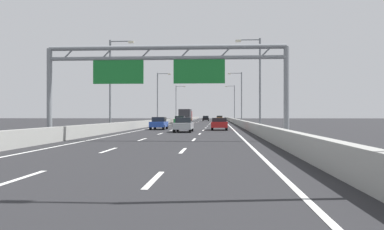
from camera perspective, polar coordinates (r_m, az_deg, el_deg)
The scene contains 54 objects.
ground_plane at distance 98.52m, azimuth 1.57°, elevation -1.01°, with size 260.00×260.00×0.00m, color #262628.
lane_dash_left_1 at distance 12.27m, azimuth -22.20°, elevation -7.95°, with size 0.16×3.00×0.01m, color white.
lane_dash_left_2 at distance 20.70m, azimuth -11.25°, elevation -4.71°, with size 0.16×3.00×0.01m, color white.
lane_dash_left_3 at distance 29.47m, azimuth -6.76°, elevation -3.32°, with size 0.16×3.00×0.01m, color white.
lane_dash_left_4 at distance 38.34m, azimuth -4.34°, elevation -2.55°, with size 0.16×3.00×0.01m, color white.
lane_dash_left_5 at distance 47.27m, azimuth -2.83°, elevation -2.08°, with size 0.16×3.00×0.01m, color white.
lane_dash_left_6 at distance 56.21m, azimuth -1.80°, elevation -1.75°, with size 0.16×3.00×0.01m, color white.
lane_dash_left_7 at distance 65.18m, azimuth -1.06°, elevation -1.51°, with size 0.16×3.00×0.01m, color white.
lane_dash_left_8 at distance 74.15m, azimuth -0.49°, elevation -1.33°, with size 0.16×3.00×0.01m, color white.
lane_dash_left_9 at distance 83.13m, azimuth -0.05°, elevation -1.19°, with size 0.16×3.00×0.01m, color white.
lane_dash_left_10 at distance 92.11m, azimuth 0.31°, elevation -1.08°, with size 0.16×3.00×0.01m, color white.
lane_dash_left_11 at distance 101.09m, azimuth 0.60°, elevation -0.98°, with size 0.16×3.00×0.01m, color white.
lane_dash_left_12 at distance 110.08m, azimuth 0.84°, elevation -0.91°, with size 0.16×3.00×0.01m, color white.
lane_dash_left_13 at distance 119.07m, azimuth 1.05°, elevation -0.84°, with size 0.16×3.00×0.01m, color white.
lane_dash_left_14 at distance 128.06m, azimuth 1.23°, elevation -0.78°, with size 0.16×3.00×0.01m, color white.
lane_dash_left_15 at distance 137.05m, azimuth 1.39°, elevation -0.73°, with size 0.16×3.00×0.01m, color white.
lane_dash_left_16 at distance 146.05m, azimuth 1.52°, elevation -0.69°, with size 0.16×3.00×0.01m, color white.
lane_dash_left_17 at distance 155.04m, azimuth 1.64°, elevation -0.65°, with size 0.16×3.00×0.01m, color white.
lane_dash_right_1 at distance 11.20m, azimuth -5.17°, elevation -8.72°, with size 0.16×3.00×0.01m, color white.
lane_dash_right_2 at distance 20.08m, azimuth -1.24°, elevation -4.86°, with size 0.16×3.00×0.01m, color white.
lane_dash_right_3 at distance 29.04m, azimuth 0.26°, elevation -3.37°, with size 0.16×3.00×0.01m, color white.
lane_dash_right_4 at distance 38.01m, azimuth 1.05°, elevation -2.58°, with size 0.16×3.00×0.01m, color white.
lane_dash_right_5 at distance 47.00m, azimuth 1.54°, elevation -2.09°, with size 0.16×3.00×0.01m, color white.
lane_dash_right_6 at distance 55.99m, azimuth 1.87°, elevation -1.76°, with size 0.16×3.00×0.01m, color white.
lane_dash_right_7 at distance 64.98m, azimuth 2.11°, elevation -1.52°, with size 0.16×3.00×0.01m, color white.
lane_dash_right_8 at distance 73.98m, azimuth 2.29°, elevation -1.34°, with size 0.16×3.00×0.01m, color white.
lane_dash_right_9 at distance 82.97m, azimuth 2.43°, elevation -1.19°, with size 0.16×3.00×0.01m, color white.
lane_dash_right_10 at distance 91.97m, azimuth 2.55°, elevation -1.08°, with size 0.16×3.00×0.01m, color white.
lane_dash_right_11 at distance 100.97m, azimuth 2.64°, elevation -0.98°, with size 0.16×3.00×0.01m, color white.
lane_dash_right_12 at distance 109.97m, azimuth 2.72°, elevation -0.91°, with size 0.16×3.00×0.01m, color white.
lane_dash_right_13 at distance 118.96m, azimuth 2.78°, elevation -0.84°, with size 0.16×3.00×0.01m, color white.
lane_dash_right_14 at distance 127.96m, azimuth 2.84°, elevation -0.78°, with size 0.16×3.00×0.01m, color white.
lane_dash_right_15 at distance 136.96m, azimuth 2.89°, elevation -0.73°, with size 0.16×3.00×0.01m, color white.
lane_dash_right_16 at distance 145.96m, azimuth 2.94°, elevation -0.69°, with size 0.16×3.00×0.01m, color white.
lane_dash_right_17 at distance 154.96m, azimuth 2.97°, elevation -0.65°, with size 0.16×3.00×0.01m, color white.
edge_line_left at distance 86.90m, azimuth -2.17°, elevation -1.14°, with size 0.16×176.00×0.01m, color white.
edge_line_right at distance 86.47m, azimuth 4.77°, elevation -1.15°, with size 0.16×176.00×0.01m, color white.
barrier_left at distance 108.94m, azimuth -1.87°, elevation -0.67°, with size 0.45×220.00×0.95m.
barrier_right at distance 108.50m, azimuth 5.40°, elevation -0.67°, with size 0.45×220.00×0.95m.
sign_gantry at distance 28.12m, azimuth -3.81°, elevation 6.33°, with size 16.20×0.36×6.36m.
streetlamp_left_mid at distance 44.34m, azimuth -10.75°, elevation 4.76°, with size 2.58×0.28×9.50m.
streetlamp_right_mid at distance 43.15m, azimuth 8.91°, elevation 4.89°, with size 2.58×0.28×9.50m.
streetlamp_left_far at distance 77.52m, azimuth -4.53°, elevation 2.71°, with size 2.58×0.28×9.50m.
streetlamp_right_far at distance 76.85m, azimuth 6.57°, elevation 2.73°, with size 2.58×0.28×9.50m.
streetlamp_left_distant at distance 111.10m, azimuth -2.06°, elevation 1.88°, with size 2.58×0.28×9.50m.
streetlamp_right_distant at distance 110.63m, azimuth 5.66°, elevation 1.89°, with size 2.58×0.28×9.50m.
blue_car at distance 49.92m, azimuth -4.49°, elevation -1.12°, with size 1.70×4.46×1.48m.
green_car at distance 77.74m, azimuth -1.68°, elevation -0.69°, with size 1.88×4.20×1.55m.
red_car at distance 47.81m, azimuth 3.73°, elevation -1.18°, with size 1.82×4.43×1.40m.
black_car at distance 121.09m, azimuth 1.88°, elevation -0.47°, with size 1.79×4.21×1.51m.
silver_car at distance 42.23m, azimuth -1.15°, elevation -1.32°, with size 1.75×4.61×1.46m.
orange_car at distance 120.44m, azimuth 3.76°, elevation -0.45°, with size 1.83×4.16×1.55m.
yellow_car at distance 126.59m, azimuth 3.75°, elevation -0.46°, with size 1.86×4.60×1.43m.
box_truck at distance 90.97m, azimuth -0.88°, elevation -0.06°, with size 2.38×8.14×2.97m.
Camera 1 is at (3.49, 1.56, 1.70)m, focal length 39.30 mm.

